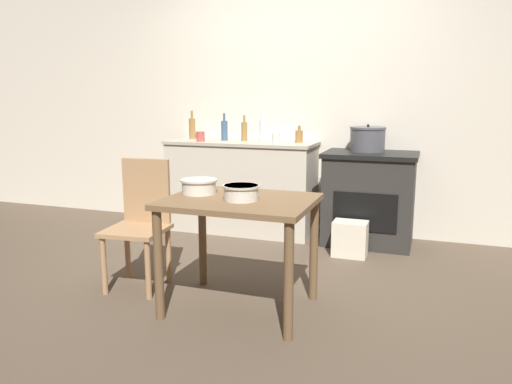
{
  "coord_description": "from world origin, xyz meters",
  "views": [
    {
      "loc": [
        1.31,
        -3.29,
        1.35
      ],
      "look_at": [
        0.0,
        0.41,
        0.59
      ],
      "focal_mm": 35.0,
      "sensor_mm": 36.0,
      "label": 1
    }
  ],
  "objects_px": {
    "work_table": "(240,217)",
    "bottle_mid_left": "(224,130)",
    "stove": "(369,198)",
    "bottle_far_left": "(299,136)",
    "flour_sack": "(350,239)",
    "cup_mid_right": "(201,136)",
    "stock_pot": "(368,139)",
    "cup_center_right": "(276,138)",
    "mixing_bowl_small": "(199,186)",
    "bottle_center_left": "(263,130)",
    "bottle_center": "(244,131)",
    "mixing_bowl_large": "(241,192)",
    "chair": "(140,220)",
    "bottle_left": "(192,128)"
  },
  "relations": [
    {
      "from": "flour_sack",
      "to": "stove",
      "type": "bearing_deg",
      "value": 77.9
    },
    {
      "from": "work_table",
      "to": "bottle_center",
      "type": "distance_m",
      "value": 1.99
    },
    {
      "from": "bottle_left",
      "to": "flour_sack",
      "type": "bearing_deg",
      "value": -17.65
    },
    {
      "from": "flour_sack",
      "to": "bottle_left",
      "type": "relative_size",
      "value": 1.05
    },
    {
      "from": "mixing_bowl_small",
      "to": "bottle_center",
      "type": "relative_size",
      "value": 0.95
    },
    {
      "from": "stock_pot",
      "to": "work_table",
      "type": "bearing_deg",
      "value": -106.64
    },
    {
      "from": "bottle_mid_left",
      "to": "cup_center_right",
      "type": "height_order",
      "value": "bottle_mid_left"
    },
    {
      "from": "stove",
      "to": "mixing_bowl_large",
      "type": "relative_size",
      "value": 3.7
    },
    {
      "from": "chair",
      "to": "bottle_center_left",
      "type": "xyz_separation_m",
      "value": [
        0.35,
        1.68,
        0.53
      ]
    },
    {
      "from": "cup_center_right",
      "to": "cup_mid_right",
      "type": "distance_m",
      "value": 0.76
    },
    {
      "from": "chair",
      "to": "bottle_far_left",
      "type": "relative_size",
      "value": 5.59
    },
    {
      "from": "flour_sack",
      "to": "cup_mid_right",
      "type": "height_order",
      "value": "cup_mid_right"
    },
    {
      "from": "bottle_center_left",
      "to": "bottle_center",
      "type": "distance_m",
      "value": 0.19
    },
    {
      "from": "chair",
      "to": "bottle_far_left",
      "type": "xyz_separation_m",
      "value": [
        0.72,
        1.66,
        0.49
      ]
    },
    {
      "from": "chair",
      "to": "mixing_bowl_large",
      "type": "bearing_deg",
      "value": -18.07
    },
    {
      "from": "chair",
      "to": "mixing_bowl_small",
      "type": "height_order",
      "value": "chair"
    },
    {
      "from": "stove",
      "to": "bottle_far_left",
      "type": "bearing_deg",
      "value": 174.14
    },
    {
      "from": "cup_mid_right",
      "to": "chair",
      "type": "bearing_deg",
      "value": -81.33
    },
    {
      "from": "stove",
      "to": "bottle_center_left",
      "type": "distance_m",
      "value": 1.22
    },
    {
      "from": "cup_mid_right",
      "to": "cup_center_right",
      "type": "bearing_deg",
      "value": 3.0
    },
    {
      "from": "chair",
      "to": "bottle_mid_left",
      "type": "distance_m",
      "value": 1.72
    },
    {
      "from": "bottle_mid_left",
      "to": "bottle_center",
      "type": "height_order",
      "value": "bottle_mid_left"
    },
    {
      "from": "bottle_center",
      "to": "cup_center_right",
      "type": "distance_m",
      "value": 0.43
    },
    {
      "from": "work_table",
      "to": "bottle_left",
      "type": "bearing_deg",
      "value": 123.95
    },
    {
      "from": "flour_sack",
      "to": "bottle_far_left",
      "type": "xyz_separation_m",
      "value": [
        -0.59,
        0.51,
        0.82
      ]
    },
    {
      "from": "chair",
      "to": "bottle_mid_left",
      "type": "xyz_separation_m",
      "value": [
        -0.04,
        1.63,
        0.53
      ]
    },
    {
      "from": "bottle_center_left",
      "to": "bottle_center",
      "type": "height_order",
      "value": "bottle_center_left"
    },
    {
      "from": "mixing_bowl_small",
      "to": "bottle_left",
      "type": "bearing_deg",
      "value": 117.75
    },
    {
      "from": "work_table",
      "to": "bottle_mid_left",
      "type": "bearing_deg",
      "value": 115.68
    },
    {
      "from": "chair",
      "to": "mixing_bowl_large",
      "type": "height_order",
      "value": "chair"
    },
    {
      "from": "cup_center_right",
      "to": "bottle_center",
      "type": "bearing_deg",
      "value": 155.24
    },
    {
      "from": "mixing_bowl_small",
      "to": "cup_center_right",
      "type": "relative_size",
      "value": 2.44
    },
    {
      "from": "flour_sack",
      "to": "bottle_center_left",
      "type": "relative_size",
      "value": 1.09
    },
    {
      "from": "stove",
      "to": "bottle_far_left",
      "type": "distance_m",
      "value": 0.88
    },
    {
      "from": "mixing_bowl_large",
      "to": "cup_center_right",
      "type": "distance_m",
      "value": 1.74
    },
    {
      "from": "mixing_bowl_large",
      "to": "bottle_center",
      "type": "relative_size",
      "value": 0.91
    },
    {
      "from": "stove",
      "to": "stock_pot",
      "type": "distance_m",
      "value": 0.54
    },
    {
      "from": "stove",
      "to": "bottle_left",
      "type": "height_order",
      "value": "bottle_left"
    },
    {
      "from": "work_table",
      "to": "mixing_bowl_small",
      "type": "height_order",
      "value": "mixing_bowl_small"
    },
    {
      "from": "stove",
      "to": "bottle_mid_left",
      "type": "relative_size",
      "value": 3.12
    },
    {
      "from": "flour_sack",
      "to": "mixing_bowl_small",
      "type": "xyz_separation_m",
      "value": [
        -0.8,
        -1.24,
        0.62
      ]
    },
    {
      "from": "mixing_bowl_large",
      "to": "bottle_far_left",
      "type": "relative_size",
      "value": 1.42
    },
    {
      "from": "work_table",
      "to": "bottle_mid_left",
      "type": "relative_size",
      "value": 3.36
    },
    {
      "from": "stove",
      "to": "bottle_center",
      "type": "distance_m",
      "value": 1.38
    },
    {
      "from": "bottle_mid_left",
      "to": "cup_mid_right",
      "type": "height_order",
      "value": "bottle_mid_left"
    },
    {
      "from": "flour_sack",
      "to": "cup_mid_right",
      "type": "bearing_deg",
      "value": 168.4
    },
    {
      "from": "stock_pot",
      "to": "cup_center_right",
      "type": "distance_m",
      "value": 0.84
    },
    {
      "from": "bottle_mid_left",
      "to": "mixing_bowl_large",
      "type": "bearing_deg",
      "value": -64.12
    },
    {
      "from": "chair",
      "to": "bottle_mid_left",
      "type": "bearing_deg",
      "value": 86.27
    },
    {
      "from": "bottle_center",
      "to": "cup_center_right",
      "type": "height_order",
      "value": "bottle_center"
    }
  ]
}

